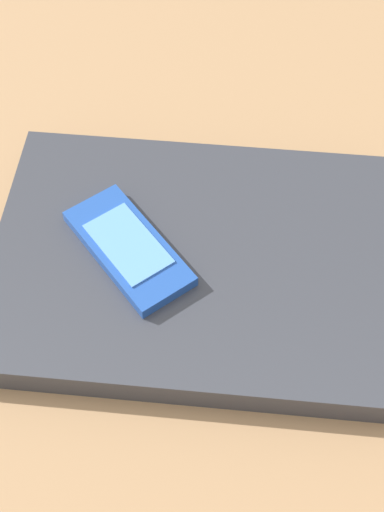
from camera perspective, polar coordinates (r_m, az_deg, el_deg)
name	(u,v)px	position (r cm, az deg, el deg)	size (l,w,h in cm)	color
desk_surface	(91,302)	(58.64, -7.82, -3.52)	(120.00, 80.00, 3.00)	#9E7751
laptop_closed	(192,262)	(56.87, 0.00, -0.44)	(30.34, 22.62, 2.47)	#33353D
cell_phone_on_laptop	(128,248)	(55.69, -4.92, 0.65)	(10.95, 11.52, 1.10)	#1E479E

